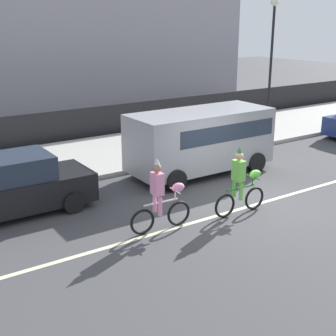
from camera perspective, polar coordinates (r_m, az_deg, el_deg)
name	(u,v)px	position (r m, az deg, el deg)	size (l,w,h in m)	color
ground_plane	(239,201)	(13.97, 8.61, -3.97)	(80.00, 80.00, 0.00)	#424244
road_centre_line	(250,206)	(13.63, 10.02, -4.59)	(36.00, 0.14, 0.01)	beige
sidewalk_curb	(130,149)	(18.97, -4.64, 2.27)	(60.00, 5.00, 0.15)	#ADAAA3
fence_line	(98,122)	(21.34, -8.53, 5.59)	(40.00, 0.08, 1.40)	black
building_backdrop	(2,45)	(28.47, -19.61, 13.93)	(28.00, 8.00, 7.43)	#99939E
parade_cyclist_pink	(161,199)	(11.67, -0.82, -3.76)	(1.72, 0.50, 1.92)	black
parade_cyclist_lime	(241,184)	(12.80, 8.91, -2.00)	(1.72, 0.50, 1.92)	black
parked_van_grey	(202,137)	(15.97, 4.19, 3.78)	(5.00, 2.22, 2.18)	#99999E
parked_car_black	(15,186)	(13.36, -18.15, -2.13)	(4.10, 1.92, 1.64)	black
street_lamp_post	(272,44)	(22.77, 12.58, 14.48)	(0.36, 0.36, 5.86)	black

